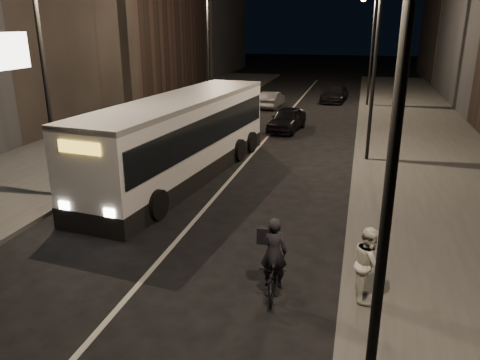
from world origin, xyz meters
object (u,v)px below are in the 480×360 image
Objects in this scene: streetlight_right_far at (369,36)px; pedestrian_woman at (369,264)px; streetlight_left_far at (211,37)px; car_near at (287,119)px; car_mid at (271,100)px; city_bus at (182,135)px; streetlight_right_mid at (370,46)px; streetlight_left_near at (49,53)px; streetlight_right_near at (377,103)px; cyclist_on_bicycle at (274,270)px; car_far at (335,93)px.

streetlight_right_far is 4.50× the size of pedestrian_woman.
streetlight_left_far is 1.95× the size of car_near.
streetlight_right_far is 12.24m from streetlight_left_far.
pedestrian_woman reaches higher than car_mid.
city_bus is (-7.41, -20.28, -3.50)m from streetlight_right_far.
streetlight_left_far is 15.06m from city_bus.
pedestrian_woman is 0.47× the size of car_mid.
city_bus is 18.03m from car_mid.
streetlight_left_far is at bearing 47.47° from car_mid.
city_bus is (-7.41, -4.28, -3.50)m from streetlight_right_mid.
streetlight_right_far is 1.95× the size of car_near.
streetlight_left_near reaches higher than car_near.
streetlight_right_near is 3.85× the size of cyclist_on_bicycle.
streetlight_right_mid is 2.11× the size of car_mid.
streetlight_right_near is 28.10m from streetlight_left_far.
streetlight_left_near is at bearing 146.95° from cyclist_on_bicycle.
city_bus reaches higher than pedestrian_woman.
cyclist_on_bicycle is at bearing -83.95° from car_far.
car_near is 0.89× the size of car_far.
streetlight_right_far is 26.26m from streetlight_left_near.
streetlight_right_mid is 1.00× the size of streetlight_left_near.
car_near reaches higher than car_far.
car_near is (6.13, -4.10, -4.65)m from streetlight_left_far.
streetlight_right_near is 16.00m from streetlight_right_mid.
streetlight_right_near and streetlight_left_far have the same top height.
streetlight_left_near reaches higher than car_mid.
pedestrian_woman is at bearing -68.05° from car_near.
streetlight_right_far reaches higher than city_bus.
cyclist_on_bicycle reaches higher than pedestrian_woman.
streetlight_left_near reaches higher than city_bus.
streetlight_right_mid is 13.44m from cyclist_on_bicycle.
streetlight_right_near is 4.50× the size of pedestrian_woman.
streetlight_left_far is (0.00, 18.00, 0.00)m from streetlight_left_near.
streetlight_right_far and streetlight_left_near have the same top height.
car_far is (-2.41, 2.02, -4.68)m from streetlight_right_far.
streetlight_left_far reaches higher than car_near.
streetlight_left_near is (-10.66, -8.00, 0.00)m from streetlight_right_mid.
streetlight_right_far is 2.11× the size of car_mid.
streetlight_left_far reaches higher than cyclist_on_bicycle.
city_bus is at bearing -98.64° from car_near.
streetlight_right_far is 8.74m from car_mid.
city_bus is at bearing 122.30° from streetlight_right_near.
car_far is at bearing 97.61° from streetlight_right_mid.
streetlight_right_near is 1.00× the size of streetlight_right_far.
city_bus reaches higher than car_mid.
car_near is at bearing 92.07° from cyclist_on_bicycle.
streetlight_right_near is 2.11× the size of car_mid.
car_far is (-2.41, 34.02, -4.68)m from streetlight_right_near.
cyclist_on_bicycle is 18.54m from car_near.
streetlight_right_mid reaches higher than pedestrian_woman.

